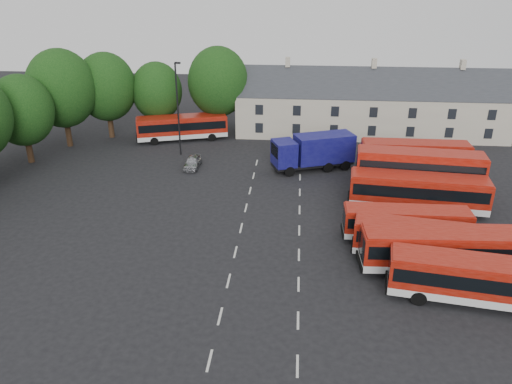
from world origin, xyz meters
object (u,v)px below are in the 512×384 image
Objects in this scene: lamppost at (178,107)px; bus_dd_south at (419,172)px; silver_car at (192,162)px; bus_row_a at (479,278)px; box_truck at (314,150)px.

bus_dd_south is at bearing -22.21° from lamppost.
silver_car is 0.35× the size of lamppost.
bus_row_a is 16.68m from bus_dd_south.
bus_dd_south reaches higher than box_truck.
silver_car is 7.03m from lamppost.
bus_row_a is 33.02m from silver_car.
lamppost is at bearing 118.91° from silver_car.
lamppost is (-26.02, 27.08, 3.91)m from bus_row_a.
lamppost is (-15.80, 3.49, 3.65)m from box_truck.
bus_row_a is 37.75m from lamppost.
box_truck is 2.41× the size of silver_car.
silver_car is (-23.73, 22.92, -1.27)m from bus_row_a.
bus_row_a is 0.98× the size of bus_dd_south.
bus_dd_south is (-0.48, 16.65, 0.80)m from bus_row_a.
bus_row_a is at bearing -87.39° from box_truck.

